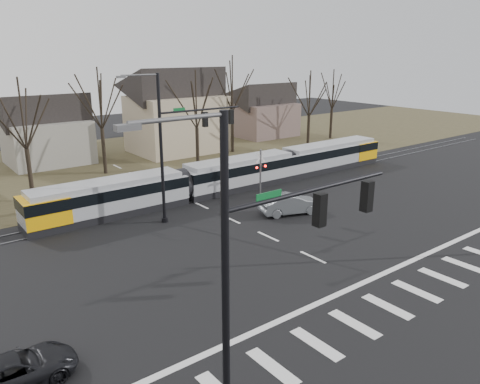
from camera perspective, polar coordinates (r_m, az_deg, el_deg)
ground at (r=26.69m, az=12.00°, el=-9.22°), size 140.00×140.00×0.00m
grass_verge at (r=52.08m, az=-15.62°, el=3.42°), size 140.00×28.00×0.01m
crosswalk at (r=24.62m, az=19.19°, el=-12.17°), size 27.00×2.60×0.01m
stop_line at (r=25.70m, az=15.08°, el=-10.50°), size 28.00×0.35×0.01m
lane_dashes at (r=38.16m, az=-6.41°, el=-0.87°), size 0.18×30.00×0.01m
rail_pair at (r=37.99m, az=-6.26°, el=-0.91°), size 90.00×1.52×0.06m
tram at (r=40.56m, az=-0.19°, el=2.45°), size 35.42×2.63×2.69m
sedan at (r=34.58m, az=6.15°, el=-1.45°), size 4.35×5.53×1.51m
suv at (r=19.60m, az=-25.77°, el=-19.06°), size 2.02×4.35×1.21m
signal_pole_near_left at (r=13.68m, az=3.70°, el=-8.60°), size 9.28×0.44×10.20m
signal_pole_far at (r=32.66m, az=-7.15°, el=6.39°), size 9.28×0.44×10.20m
rail_crossing_signal at (r=37.91m, az=2.51°, el=2.06°), size 1.08×0.36×4.00m
tree_row at (r=46.57m, az=-10.96°, el=8.47°), size 59.20×7.20×10.00m
house_b at (r=53.56m, az=-22.59°, el=7.44°), size 8.64×7.56×7.65m
house_c at (r=55.94m, az=-7.80°, el=10.22°), size 10.80×8.64×10.10m
house_d at (r=66.31m, az=2.83°, el=10.28°), size 8.64×7.56×7.65m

